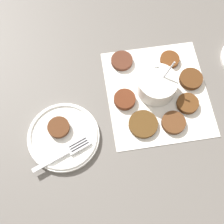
{
  "coord_description": "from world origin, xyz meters",
  "views": [
    {
      "loc": [
        -0.4,
        0.14,
        0.84
      ],
      "look_at": [
        -0.06,
        0.12,
        0.02
      ],
      "focal_mm": 50.0,
      "sensor_mm": 36.0,
      "label": 1
    }
  ],
  "objects_px": {
    "serving_plate": "(64,137)",
    "fritter_on_plate": "(59,127)",
    "sauce_bowl": "(157,85)",
    "fork": "(68,151)"
  },
  "relations": [
    {
      "from": "serving_plate",
      "to": "fritter_on_plate",
      "type": "xyz_separation_m",
      "value": [
        0.02,
        0.01,
        0.02
      ]
    },
    {
      "from": "sauce_bowl",
      "to": "fritter_on_plate",
      "type": "relative_size",
      "value": 2.03
    },
    {
      "from": "fritter_on_plate",
      "to": "fork",
      "type": "bearing_deg",
      "value": -159.51
    },
    {
      "from": "fork",
      "to": "fritter_on_plate",
      "type": "bearing_deg",
      "value": 20.49
    },
    {
      "from": "sauce_bowl",
      "to": "fork",
      "type": "xyz_separation_m",
      "value": [
        -0.18,
        0.26,
        -0.01
      ]
    },
    {
      "from": "fork",
      "to": "serving_plate",
      "type": "bearing_deg",
      "value": 17.03
    },
    {
      "from": "sauce_bowl",
      "to": "fork",
      "type": "height_order",
      "value": "sauce_bowl"
    },
    {
      "from": "serving_plate",
      "to": "fork",
      "type": "xyz_separation_m",
      "value": [
        -0.05,
        -0.01,
        0.01
      ]
    },
    {
      "from": "sauce_bowl",
      "to": "serving_plate",
      "type": "distance_m",
      "value": 0.31
    },
    {
      "from": "sauce_bowl",
      "to": "serving_plate",
      "type": "relative_size",
      "value": 0.62
    }
  ]
}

